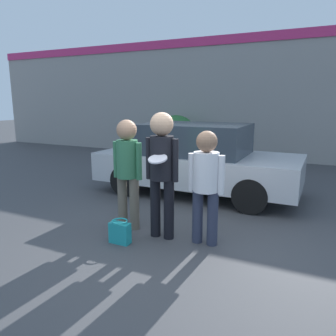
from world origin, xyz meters
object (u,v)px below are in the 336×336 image
at_px(person_left, 127,165).
at_px(parked_car_near, 196,159).
at_px(person_middle_with_frisbee, 162,164).
at_px(person_right, 206,179).
at_px(shrub, 176,137).
at_px(handbag, 120,232).

height_order(person_left, parked_car_near, person_left).
height_order(person_middle_with_frisbee, person_right, person_middle_with_frisbee).
xyz_separation_m(person_right, parked_car_near, (-1.03, 2.36, -0.19)).
relative_size(person_left, person_middle_with_frisbee, 0.93).
height_order(shrub, handbag, shrub).
distance_m(person_left, parked_car_near, 2.36).
bearing_deg(person_left, person_right, -1.49).
bearing_deg(person_right, parked_car_near, 113.54).
relative_size(parked_car_near, shrub, 2.82).
height_order(person_middle_with_frisbee, shrub, person_middle_with_frisbee).
bearing_deg(handbag, person_middle_with_frisbee, 45.66).
height_order(person_right, shrub, person_right).
distance_m(person_left, person_middle_with_frisbee, 0.65).
xyz_separation_m(person_middle_with_frisbee, parked_car_near, (-0.39, 2.43, -0.36)).
bearing_deg(parked_car_near, person_right, -66.46).
distance_m(person_middle_with_frisbee, person_right, 0.66).
bearing_deg(person_middle_with_frisbee, parked_car_near, 99.14).
distance_m(parked_car_near, handbag, 2.94).
bearing_deg(person_right, person_left, 178.51).
distance_m(person_middle_with_frisbee, handbag, 1.14).
bearing_deg(parked_car_near, person_middle_with_frisbee, -80.86).
bearing_deg(person_left, handbag, -69.99).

